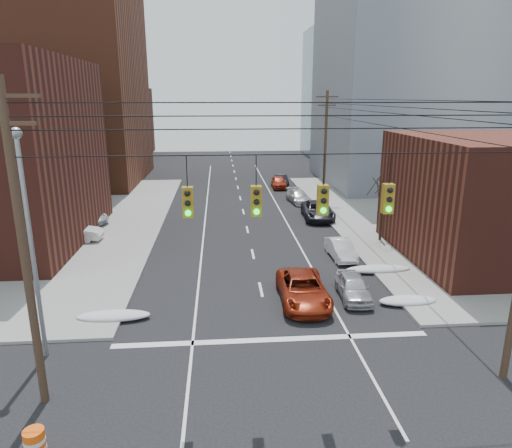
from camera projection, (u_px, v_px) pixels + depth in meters
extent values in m
cube|color=brown|center=(32.00, 57.00, 54.11)|extent=(24.00, 20.00, 30.00)
cube|color=#512118|center=(84.00, 123.00, 81.33)|extent=(22.00, 18.00, 12.00)
cube|color=gray|center=(420.00, 79.00, 54.54)|extent=(22.00, 20.00, 25.00)
cube|color=gray|center=(367.00, 93.00, 80.06)|extent=(20.00, 18.00, 22.00)
cylinder|color=#473323|center=(24.00, 254.00, 14.67)|extent=(0.28, 0.28, 11.00)
cube|color=#473323|center=(1.00, 96.00, 13.35)|extent=(2.20, 0.12, 0.12)
cube|color=#473323|center=(5.00, 124.00, 13.57)|extent=(1.80, 0.12, 0.12)
cylinder|color=#473323|center=(325.00, 147.00, 45.76)|extent=(0.28, 0.28, 11.00)
cube|color=#473323|center=(327.00, 97.00, 44.44)|extent=(2.20, 0.12, 0.12)
cube|color=#473323|center=(327.00, 105.00, 44.66)|extent=(1.80, 0.12, 0.12)
cylinder|color=black|center=(287.00, 154.00, 14.50)|extent=(17.00, 0.04, 0.04)
cylinder|color=black|center=(187.00, 171.00, 14.38)|extent=(0.03, 0.03, 1.00)
cube|color=olive|center=(188.00, 202.00, 14.65)|extent=(0.35, 0.30, 1.00)
sphere|color=black|center=(187.00, 194.00, 14.40)|extent=(0.20, 0.20, 0.20)
sphere|color=black|center=(188.00, 203.00, 14.49)|extent=(0.20, 0.20, 0.20)
sphere|color=#0CE526|center=(188.00, 213.00, 14.57)|extent=(0.20, 0.20, 0.20)
cylinder|color=black|center=(256.00, 170.00, 14.55)|extent=(0.03, 0.03, 1.00)
cube|color=olive|center=(256.00, 201.00, 14.82)|extent=(0.35, 0.30, 1.00)
sphere|color=black|center=(257.00, 192.00, 14.57)|extent=(0.20, 0.20, 0.20)
sphere|color=black|center=(257.00, 202.00, 14.66)|extent=(0.20, 0.20, 0.20)
sphere|color=#0CE526|center=(257.00, 212.00, 14.75)|extent=(0.20, 0.20, 0.20)
cylinder|color=black|center=(324.00, 170.00, 14.73)|extent=(0.03, 0.03, 1.00)
cube|color=olive|center=(323.00, 200.00, 14.99)|extent=(0.35, 0.30, 1.00)
sphere|color=black|center=(324.00, 191.00, 14.75)|extent=(0.20, 0.20, 0.20)
sphere|color=black|center=(324.00, 201.00, 14.83)|extent=(0.20, 0.20, 0.20)
sphere|color=#0CE526|center=(323.00, 210.00, 14.92)|extent=(0.20, 0.20, 0.20)
cylinder|color=black|center=(390.00, 169.00, 14.90)|extent=(0.03, 0.03, 1.00)
cube|color=olive|center=(388.00, 199.00, 15.17)|extent=(0.35, 0.30, 1.00)
sphere|color=black|center=(390.00, 190.00, 14.92)|extent=(0.20, 0.20, 0.20)
sphere|color=black|center=(390.00, 200.00, 15.00)|extent=(0.20, 0.20, 0.20)
sphere|color=#0CE526|center=(389.00, 209.00, 15.09)|extent=(0.20, 0.20, 0.20)
cylinder|color=gray|center=(32.00, 253.00, 17.74)|extent=(0.18, 0.18, 9.00)
sphere|color=gray|center=(16.00, 133.00, 16.50)|extent=(0.44, 0.44, 0.44)
cylinder|color=black|center=(381.00, 219.00, 33.41)|extent=(0.20, 0.20, 3.50)
cylinder|color=black|center=(388.00, 187.00, 32.93)|extent=(0.27, 0.82, 1.19)
cylinder|color=black|center=(384.00, 185.00, 33.33)|extent=(1.17, 0.54, 1.38)
cylinder|color=black|center=(374.00, 184.00, 33.43)|extent=(1.44, 1.00, 1.48)
cylinder|color=black|center=(378.00, 188.00, 32.81)|extent=(0.17, 0.84, 1.19)
cylinder|color=black|center=(380.00, 188.00, 32.33)|extent=(0.82, 0.99, 1.40)
cylinder|color=black|center=(389.00, 188.00, 31.94)|extent=(1.74, 0.21, 1.43)
cylinder|color=black|center=(389.00, 188.00, 32.60)|extent=(0.48, 0.73, 1.20)
ellipsoid|color=silver|center=(114.00, 316.00, 21.93)|extent=(3.50, 1.08, 0.42)
ellipsoid|color=silver|center=(408.00, 301.00, 23.57)|extent=(3.00, 1.08, 0.42)
ellipsoid|color=silver|center=(378.00, 269.00, 27.89)|extent=(4.00, 1.08, 0.42)
imported|color=maroon|center=(303.00, 289.00, 23.69)|extent=(2.49, 5.25, 1.45)
imported|color=#B6B6BB|center=(353.00, 287.00, 24.23)|extent=(1.74, 3.84, 1.28)
imported|color=silver|center=(341.00, 249.00, 30.31)|extent=(1.42, 3.79, 1.24)
imported|color=black|center=(318.00, 210.00, 40.09)|extent=(2.85, 5.57, 1.51)
imported|color=silver|center=(299.00, 197.00, 46.23)|extent=(2.33, 4.53, 1.26)
imported|color=maroon|center=(279.00, 182.00, 53.72)|extent=(1.70, 4.12, 1.40)
imported|color=black|center=(281.00, 180.00, 55.76)|extent=(1.44, 3.75, 1.22)
imported|color=white|center=(73.00, 232.00, 33.43)|extent=(4.19, 1.62, 1.36)
imported|color=#B6B6BB|center=(81.00, 217.00, 37.79)|extent=(4.99, 3.16, 1.28)
imported|color=black|center=(0.00, 224.00, 35.23)|extent=(5.19, 2.32, 1.48)
imported|color=#B0B0B5|center=(30.00, 213.00, 38.99)|extent=(3.93, 2.72, 1.24)
cylinder|color=#FF590D|center=(35.00, 446.00, 13.28)|extent=(0.71, 0.71, 1.08)
cylinder|color=white|center=(34.00, 440.00, 13.23)|extent=(0.72, 0.72, 0.13)
cylinder|color=white|center=(36.00, 448.00, 13.30)|extent=(0.72, 0.72, 0.13)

